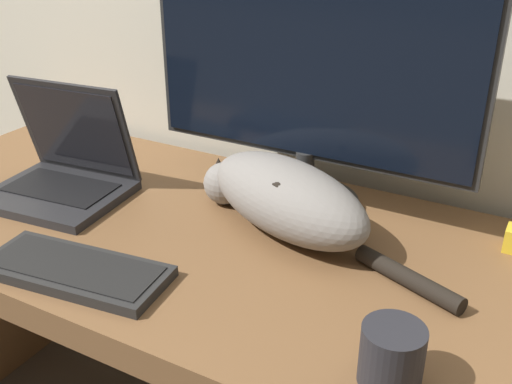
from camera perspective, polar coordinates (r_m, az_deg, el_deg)
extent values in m
cube|color=brown|center=(1.25, -6.18, -4.43)|extent=(1.55, 0.70, 0.06)
cylinder|color=#282828|center=(1.31, 4.55, -0.94)|extent=(0.24, 0.24, 0.02)
cylinder|color=#282828|center=(1.28, 4.65, 1.61)|extent=(0.04, 0.04, 0.11)
cube|color=#282828|center=(1.21, 5.18, 12.34)|extent=(0.70, 0.02, 0.41)
cube|color=black|center=(1.20, 4.97, 12.24)|extent=(0.68, 0.01, 0.38)
cube|color=#232326|center=(1.41, -18.42, -0.22)|extent=(0.31, 0.26, 0.02)
cube|color=black|center=(1.41, -18.12, 0.43)|extent=(0.25, 0.15, 0.00)
cube|color=#232326|center=(1.42, -16.82, 5.76)|extent=(0.30, 0.09, 0.23)
cube|color=black|center=(1.42, -16.94, 5.64)|extent=(0.27, 0.08, 0.20)
cube|color=black|center=(1.12, -16.84, -7.19)|extent=(0.35, 0.18, 0.02)
cube|color=black|center=(1.11, -16.92, -6.71)|extent=(0.32, 0.15, 0.00)
ellipsoid|color=gray|center=(1.18, 2.97, -0.53)|extent=(0.44, 0.32, 0.15)
ellipsoid|color=black|center=(1.15, 3.69, 0.90)|extent=(0.22, 0.19, 0.06)
sphere|color=gray|center=(1.31, -3.00, 0.85)|extent=(0.09, 0.09, 0.09)
cone|color=black|center=(1.31, -3.58, 2.66)|extent=(0.04, 0.04, 0.03)
cone|color=black|center=(1.28, -2.48, 2.09)|extent=(0.04, 0.04, 0.03)
cylinder|color=black|center=(1.07, 14.27, -7.95)|extent=(0.21, 0.11, 0.03)
cylinder|color=#232328|center=(0.86, 12.79, -14.95)|extent=(0.09, 0.09, 0.09)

